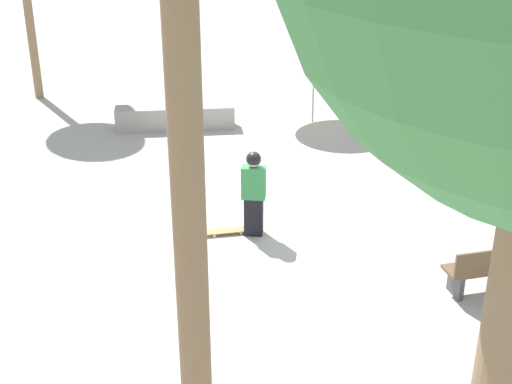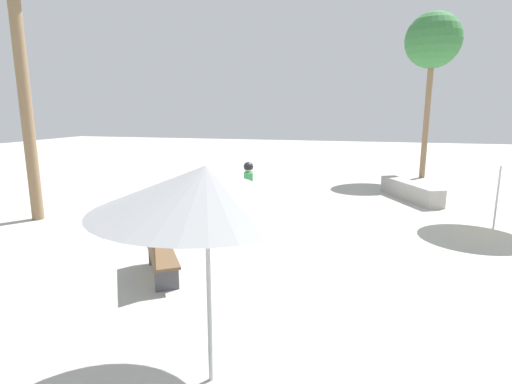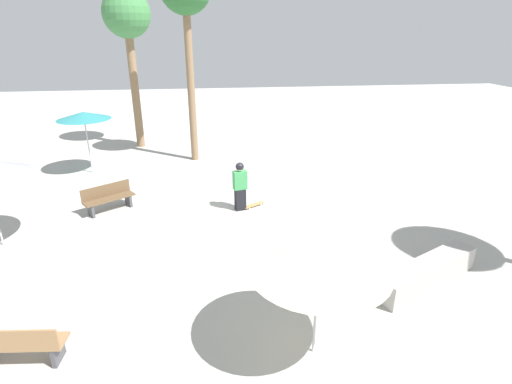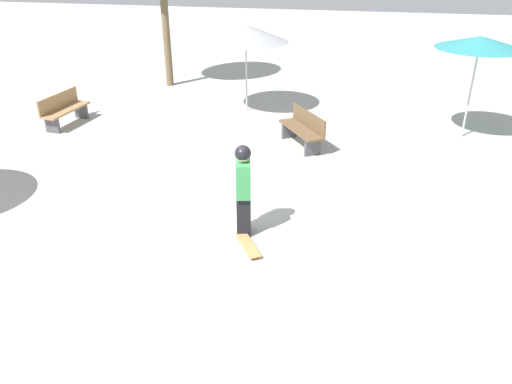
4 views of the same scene
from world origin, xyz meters
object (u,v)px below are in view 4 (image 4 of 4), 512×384
at_px(skateboard, 248,245).
at_px(shade_umbrella_grey, 246,33).
at_px(shade_umbrella_teal, 480,43).
at_px(bench_far, 303,129).
at_px(bench_near, 64,110).
at_px(skater_main, 243,187).

height_order(skateboard, shade_umbrella_grey, shade_umbrella_grey).
xyz_separation_m(shade_umbrella_grey, shade_umbrella_teal, (5.88, -0.95, 0.14)).
height_order(skateboard, bench_far, bench_far).
distance_m(bench_near, shade_umbrella_teal, 10.66).
bearing_deg(skateboard, bench_near, -160.09).
distance_m(bench_far, shade_umbrella_teal, 4.62).
relative_size(skater_main, bench_far, 1.03).
distance_m(bench_near, shade_umbrella_grey, 5.36).
distance_m(skater_main, bench_far, 4.28).
height_order(skater_main, shade_umbrella_grey, shade_umbrella_grey).
xyz_separation_m(skateboard, bench_far, (0.31, 4.68, 0.37)).
xyz_separation_m(skater_main, bench_near, (-6.00, 4.42, -0.44)).
bearing_deg(shade_umbrella_teal, shade_umbrella_grey, 170.78).
xyz_separation_m(bench_near, shade_umbrella_teal, (10.41, 1.29, 1.92)).
bearing_deg(skateboard, shade_umbrella_teal, 113.79).
height_order(bench_near, shade_umbrella_teal, shade_umbrella_teal).
height_order(bench_far, shade_umbrella_teal, shade_umbrella_teal).
bearing_deg(shade_umbrella_teal, skater_main, -127.68).
relative_size(skateboard, shade_umbrella_grey, 0.32).
bearing_deg(skater_main, shade_umbrella_teal, 128.60).
xyz_separation_m(skateboard, bench_near, (-6.17, 4.88, 0.37)).
relative_size(bench_near, shade_umbrella_grey, 0.67).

